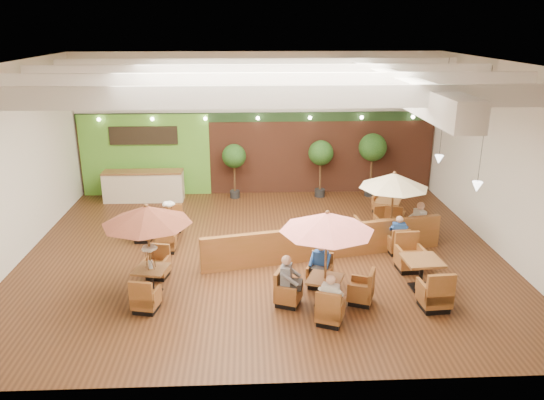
{
  "coord_description": "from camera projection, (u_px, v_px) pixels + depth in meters",
  "views": [
    {
      "loc": [
        -0.39,
        -14.45,
        6.55
      ],
      "look_at": [
        0.3,
        0.5,
        1.5
      ],
      "focal_mm": 35.0,
      "sensor_mm": 36.0,
      "label": 1
    }
  ],
  "objects": [
    {
      "name": "room",
      "position": [
        269.0,
        125.0,
        15.79
      ],
      "size": [
        14.04,
        14.0,
        5.52
      ],
      "color": "#381E0F",
      "rests_on": "ground"
    },
    {
      "name": "table_5",
      "position": [
        387.0,
        211.0,
        18.33
      ],
      "size": [
        1.05,
        2.54,
        0.89
      ],
      "rotation": [
        0.0,
        0.0,
        -0.42
      ],
      "color": "brown",
      "rests_on": "ground"
    },
    {
      "name": "diner_1",
      "position": [
        320.0,
        261.0,
        13.56
      ],
      "size": [
        0.41,
        0.39,
        0.75
      ],
      "rotation": [
        0.0,
        0.0,
        2.74
      ],
      "color": "#234C9B",
      "rests_on": "ground"
    },
    {
      "name": "topiary_1",
      "position": [
        321.0,
        155.0,
        20.37
      ],
      "size": [
        0.97,
        0.97,
        2.25
      ],
      "color": "black",
      "rests_on": "ground"
    },
    {
      "name": "service_counter",
      "position": [
        144.0,
        186.0,
        20.24
      ],
      "size": [
        3.0,
        0.75,
        1.18
      ],
      "color": "beige",
      "rests_on": "ground"
    },
    {
      "name": "diner_2",
      "position": [
        288.0,
        276.0,
        12.67
      ],
      "size": [
        0.39,
        0.45,
        0.84
      ],
      "rotation": [
        0.0,
        0.0,
        4.49
      ],
      "color": "slate",
      "rests_on": "ground"
    },
    {
      "name": "table_3",
      "position": [
        163.0,
        228.0,
        16.55
      ],
      "size": [
        1.51,
        2.25,
        1.45
      ],
      "rotation": [
        0.0,
        0.0,
        -0.01
      ],
      "color": "brown",
      "rests_on": "ground"
    },
    {
      "name": "diner_0",
      "position": [
        331.0,
        294.0,
        11.88
      ],
      "size": [
        0.43,
        0.4,
        0.78
      ],
      "rotation": [
        0.0,
        0.0,
        -0.39
      ],
      "color": "silver",
      "rests_on": "ground"
    },
    {
      "name": "table_1",
      "position": [
        326.0,
        241.0,
        12.43
      ],
      "size": [
        2.52,
        2.52,
        2.43
      ],
      "rotation": [
        0.0,
        0.0,
        -0.37
      ],
      "color": "brown",
      "rests_on": "ground"
    },
    {
      "name": "booth_divider",
      "position": [
        326.0,
        242.0,
        15.28
      ],
      "size": [
        7.14,
        1.74,
        1.01
      ],
      "primitive_type": "cube",
      "rotation": [
        0.0,
        0.0,
        0.22
      ],
      "color": "brown",
      "rests_on": "ground"
    },
    {
      "name": "topiary_0",
      "position": [
        234.0,
        158.0,
        20.26
      ],
      "size": [
        0.92,
        0.92,
        2.13
      ],
      "color": "black",
      "rests_on": "ground"
    },
    {
      "name": "table_0",
      "position": [
        148.0,
        226.0,
        12.9
      ],
      "size": [
        2.21,
        2.43,
        2.4
      ],
      "rotation": [
        0.0,
        0.0,
        -0.21
      ],
      "color": "brown",
      "rests_on": "ground"
    },
    {
      "name": "topiary_2",
      "position": [
        373.0,
        150.0,
        20.4
      ],
      "size": [
        1.07,
        1.07,
        2.49
      ],
      "color": "black",
      "rests_on": "ground"
    },
    {
      "name": "table_2",
      "position": [
        393.0,
        194.0,
        16.05
      ],
      "size": [
        2.27,
        2.27,
        2.31
      ],
      "rotation": [
        0.0,
        0.0,
        0.08
      ],
      "color": "brown",
      "rests_on": "ground"
    },
    {
      "name": "table_4",
      "position": [
        421.0,
        274.0,
        13.6
      ],
      "size": [
        0.99,
        2.8,
        1.04
      ],
      "rotation": [
        0.0,
        0.0,
        0.07
      ],
      "color": "brown",
      "rests_on": "ground"
    },
    {
      "name": "diner_3",
      "position": [
        398.0,
        230.0,
        15.53
      ],
      "size": [
        0.38,
        0.31,
        0.75
      ],
      "rotation": [
        0.0,
        0.0,
        -0.09
      ],
      "color": "#234C9B",
      "rests_on": "ground"
    },
    {
      "name": "diner_4",
      "position": [
        418.0,
        219.0,
        16.35
      ],
      "size": [
        0.4,
        0.45,
        0.85
      ],
      "rotation": [
        0.0,
        0.0,
        1.78
      ],
      "color": "silver",
      "rests_on": "ground"
    }
  ]
}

